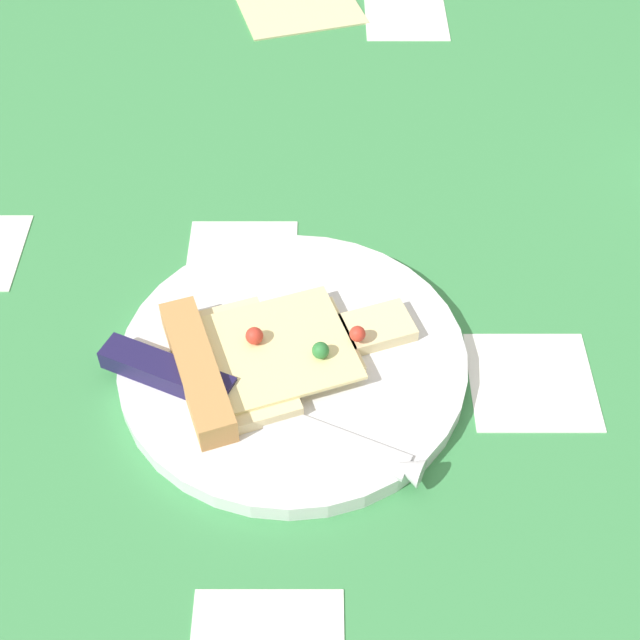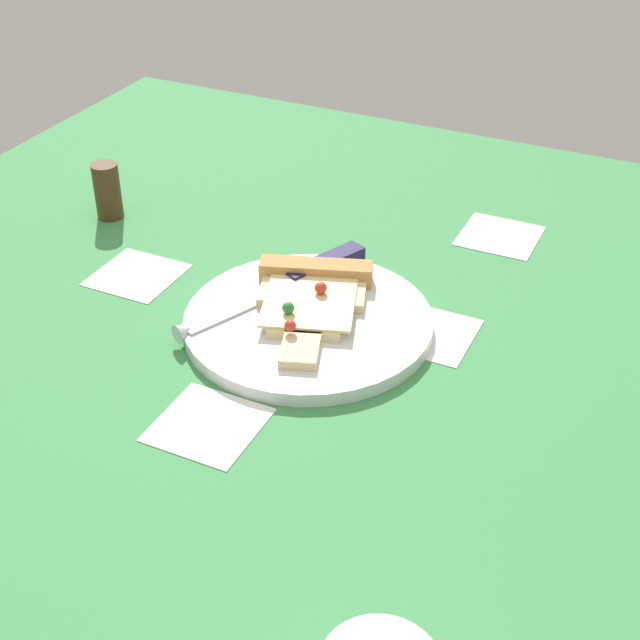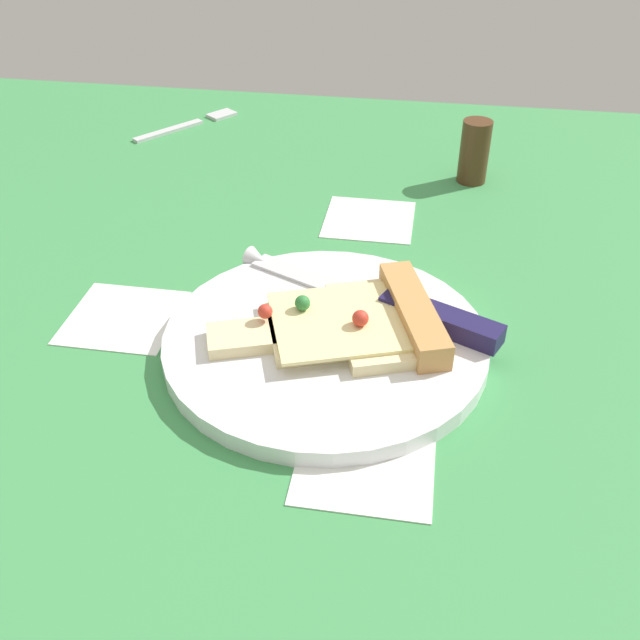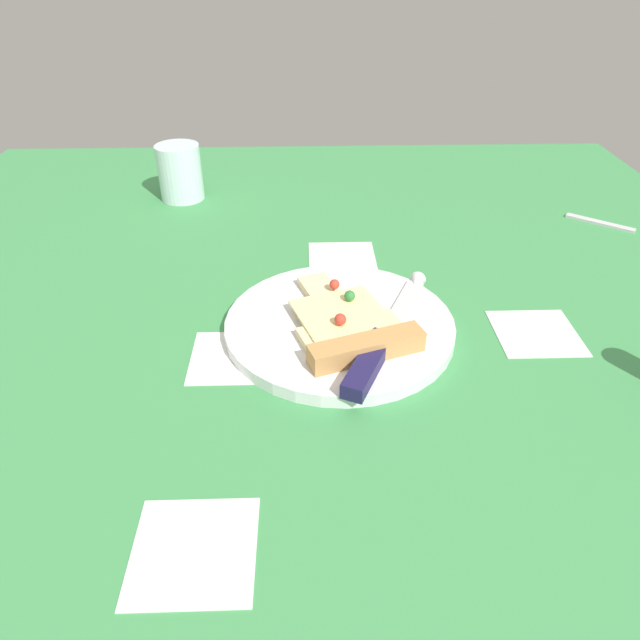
% 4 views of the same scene
% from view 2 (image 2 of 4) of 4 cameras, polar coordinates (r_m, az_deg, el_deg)
% --- Properties ---
extents(ground_plane, '(1.22, 1.22, 0.03)m').
position_cam_2_polar(ground_plane, '(0.90, -0.53, -3.55)').
color(ground_plane, '#3D8C4C').
rests_on(ground_plane, ground).
extents(plate, '(0.25, 0.25, 0.01)m').
position_cam_2_polar(plate, '(0.93, -0.73, -0.16)').
color(plate, silver).
rests_on(plate, ground_plane).
extents(pizza_slice, '(0.19, 0.14, 0.03)m').
position_cam_2_polar(pizza_slice, '(0.95, -0.56, 1.48)').
color(pizza_slice, beige).
rests_on(pizza_slice, plate).
extents(knife, '(0.23, 0.12, 0.02)m').
position_cam_2_polar(knife, '(0.98, -1.76, 2.45)').
color(knife, silver).
rests_on(knife, plate).
extents(pepper_shaker, '(0.03, 0.03, 0.07)m').
position_cam_2_polar(pepper_shaker, '(1.16, -13.05, 7.81)').
color(pepper_shaker, '#4C2D19').
rests_on(pepper_shaker, ground_plane).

